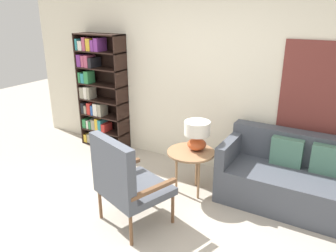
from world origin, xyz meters
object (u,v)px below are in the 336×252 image
object	(u,v)px
bookshelf	(98,94)
couch	(302,181)
armchair	(124,179)
table_lamp	(197,133)
side_table	(191,155)

from	to	relation	value
bookshelf	couch	world-z (taller)	bookshelf
armchair	couch	xyz separation A→B (m)	(1.54, 1.34, -0.25)
armchair	table_lamp	world-z (taller)	armchair
armchair	side_table	world-z (taller)	armchair
bookshelf	table_lamp	world-z (taller)	bookshelf
couch	side_table	world-z (taller)	couch
couch	armchair	bearing A→B (deg)	-138.85
side_table	table_lamp	world-z (taller)	table_lamp
table_lamp	bookshelf	bearing A→B (deg)	165.04
bookshelf	side_table	world-z (taller)	bookshelf
couch	table_lamp	distance (m)	1.33
bookshelf	side_table	distance (m)	2.13
side_table	couch	bearing A→B (deg)	17.23
armchair	table_lamp	distance (m)	1.11
bookshelf	armchair	bearing A→B (deg)	-42.78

